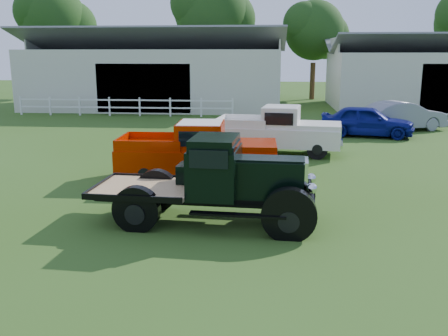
# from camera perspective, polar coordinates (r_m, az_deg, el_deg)

# --- Properties ---
(ground) EXTENTS (120.00, 120.00, 0.00)m
(ground) POSITION_cam_1_polar(r_m,az_deg,el_deg) (12.30, -1.45, -6.02)
(ground) COLOR #2C4E13
(shed_left) EXTENTS (18.80, 10.20, 5.60)m
(shed_left) POSITION_cam_1_polar(r_m,az_deg,el_deg) (38.48, -7.43, 11.16)
(shed_left) COLOR beige
(shed_left) RESTS_ON ground
(shed_right) EXTENTS (16.80, 9.20, 5.20)m
(shed_right) POSITION_cam_1_polar(r_m,az_deg,el_deg) (40.58, 23.79, 9.99)
(shed_right) COLOR beige
(shed_right) RESTS_ON ground
(fence_rail) EXTENTS (14.20, 0.16, 1.20)m
(fence_rail) POSITION_cam_1_polar(r_m,az_deg,el_deg) (33.08, -11.30, 6.90)
(fence_rail) COLOR white
(fence_rail) RESTS_ON ground
(tree_a) EXTENTS (6.30, 6.30, 10.50)m
(tree_a) POSITION_cam_1_polar(r_m,az_deg,el_deg) (48.59, -18.79, 13.86)
(tree_a) COLOR #163B14
(tree_a) RESTS_ON ground
(tree_b) EXTENTS (6.90, 6.90, 11.50)m
(tree_b) POSITION_cam_1_polar(r_m,az_deg,el_deg) (45.89, -1.50, 15.24)
(tree_b) COLOR #163B14
(tree_b) RESTS_ON ground
(tree_c) EXTENTS (5.40, 5.40, 9.00)m
(tree_c) POSITION_cam_1_polar(r_m,az_deg,el_deg) (44.69, 10.22, 13.50)
(tree_c) COLOR #163B14
(tree_c) RESTS_ON ground
(vintage_flatbed) EXTENTS (5.42, 2.41, 2.10)m
(vintage_flatbed) POSITION_cam_1_polar(r_m,az_deg,el_deg) (11.88, -1.53, -1.40)
(vintage_flatbed) COLOR black
(vintage_flatbed) RESTS_ON ground
(red_pickup) EXTENTS (5.26, 2.13, 1.90)m
(red_pickup) POSITION_cam_1_polar(r_m,az_deg,el_deg) (15.97, -3.04, 1.97)
(red_pickup) COLOR #AE1D00
(red_pickup) RESTS_ON ground
(white_pickup) EXTENTS (5.34, 2.63, 1.89)m
(white_pickup) POSITION_cam_1_polar(r_m,az_deg,el_deg) (20.32, 6.23, 4.29)
(white_pickup) COLOR silver
(white_pickup) RESTS_ON ground
(misc_car_blue) EXTENTS (4.69, 2.60, 1.51)m
(misc_car_blue) POSITION_cam_1_polar(r_m,az_deg,el_deg) (25.38, 16.02, 5.18)
(misc_car_blue) COLOR navy
(misc_car_blue) RESTS_ON ground
(misc_car_grey) EXTENTS (4.92, 3.21, 1.53)m
(misc_car_grey) POSITION_cam_1_polar(r_m,az_deg,el_deg) (27.92, 19.66, 5.63)
(misc_car_grey) COLOR gray
(misc_car_grey) RESTS_ON ground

